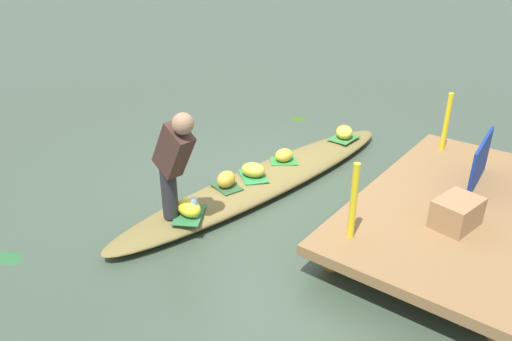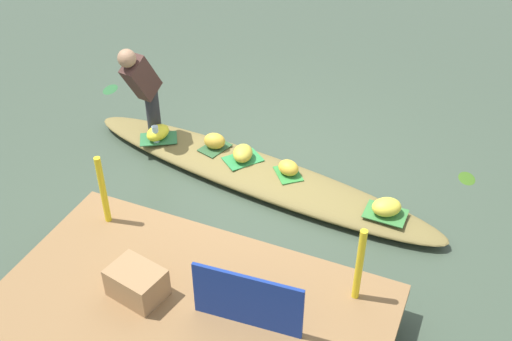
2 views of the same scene
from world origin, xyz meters
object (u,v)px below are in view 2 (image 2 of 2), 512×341
object	(u,v)px
water_bottle	(156,134)
vendor_person	(142,85)
banana_bunch_1	(387,207)
vendor_boat	(255,173)
banana_bunch_2	(215,141)
market_banner	(247,301)
banana_bunch_4	(243,153)
banana_bunch_3	(288,168)
produce_crate	(137,283)
banana_bunch_0	(158,133)

from	to	relation	value
water_bottle	vendor_person	bearing A→B (deg)	-27.81
banana_bunch_1	vendor_person	size ratio (longest dim) A/B	0.25
vendor_boat	water_bottle	distance (m)	1.26
banana_bunch_2	market_banner	xyz separation A→B (m)	(-1.42, 2.29, 0.33)
banana_bunch_4	market_banner	distance (m)	2.46
banana_bunch_1	banana_bunch_3	distance (m)	1.15
produce_crate	market_banner	bearing A→B (deg)	-175.23
banana_bunch_4	water_bottle	size ratio (longest dim) A/B	1.34
vendor_boat	banana_bunch_1	bearing A→B (deg)	179.66
banana_bunch_0	water_bottle	world-z (taller)	water_bottle
vendor_boat	produce_crate	xyz separation A→B (m)	(0.09, 2.22, 0.40)
banana_bunch_2	vendor_person	world-z (taller)	vendor_person
vendor_person	vendor_boat	bearing A→B (deg)	177.07
banana_bunch_0	banana_bunch_4	distance (m)	1.08
banana_bunch_2	banana_bunch_4	xyz separation A→B (m)	(-0.39, 0.08, -0.01)
banana_bunch_4	market_banner	xyz separation A→B (m)	(-1.03, 2.21, 0.34)
banana_bunch_2	banana_bunch_3	size ratio (longest dim) A/B	1.05
banana_bunch_1	market_banner	xyz separation A→B (m)	(0.66, 1.92, 0.34)
banana_bunch_3	vendor_person	bearing A→B (deg)	-1.76
banana_bunch_2	market_banner	world-z (taller)	market_banner
vendor_person	banana_bunch_1	bearing A→B (deg)	174.28
banana_bunch_1	water_bottle	size ratio (longest dim) A/B	1.38
banana_bunch_1	banana_bunch_4	bearing A→B (deg)	-9.69
produce_crate	banana_bunch_2	bearing A→B (deg)	-78.67
banana_bunch_4	banana_bunch_0	bearing A→B (deg)	0.52
banana_bunch_4	water_bottle	bearing A→B (deg)	4.10
banana_bunch_0	banana_bunch_1	xyz separation A→B (m)	(-2.77, 0.28, 0.00)
banana_bunch_1	banana_bunch_2	bearing A→B (deg)	-10.12
banana_bunch_2	banana_bunch_3	xyz separation A→B (m)	(-0.95, 0.13, -0.01)
produce_crate	banana_bunch_0	bearing A→B (deg)	-62.86
banana_bunch_1	banana_bunch_2	size ratio (longest dim) A/B	1.19
banana_bunch_4	water_bottle	distance (m)	1.07
vendor_person	banana_bunch_0	bearing A→B (deg)	174.67
vendor_person	banana_bunch_2	bearing A→B (deg)	-174.55
banana_bunch_3	banana_bunch_4	size ratio (longest dim) A/B	0.82
vendor_person	water_bottle	world-z (taller)	vendor_person
market_banner	produce_crate	world-z (taller)	market_banner
banana_bunch_0	produce_crate	world-z (taller)	produce_crate
banana_bunch_1	vendor_boat	bearing A→B (deg)	-8.26
banana_bunch_3	water_bottle	size ratio (longest dim) A/B	1.10
banana_bunch_1	banana_bunch_3	xyz separation A→B (m)	(1.13, -0.24, -0.01)
banana_bunch_1	produce_crate	size ratio (longest dim) A/B	0.67
vendor_boat	banana_bunch_4	bearing A→B (deg)	-13.56
banana_bunch_3	banana_bunch_4	world-z (taller)	banana_bunch_4
vendor_boat	vendor_person	size ratio (longest dim) A/B	3.70
banana_bunch_0	banana_bunch_2	distance (m)	0.70
vendor_boat	water_bottle	size ratio (longest dim) A/B	20.43
banana_bunch_4	vendor_person	world-z (taller)	vendor_person
produce_crate	water_bottle	bearing A→B (deg)	-62.38
vendor_boat	produce_crate	size ratio (longest dim) A/B	9.98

